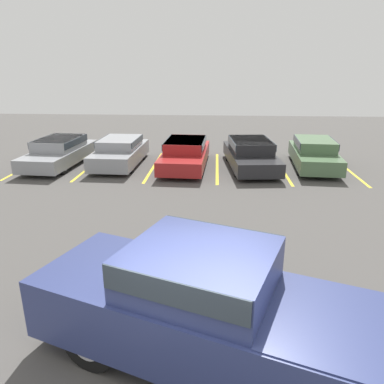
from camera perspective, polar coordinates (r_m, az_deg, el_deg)
The scene contains 13 objects.
ground_plane at distance 6.02m, azimuth -0.43°, elevation -27.16°, with size 60.00×60.00×0.00m, color #4C4947.
stall_stripe_a at distance 18.71m, azimuth -23.32°, elevation 3.90°, with size 0.12×5.19×0.01m, color yellow.
stall_stripe_b at distance 17.61m, azimuth -15.02°, elevation 3.96°, with size 0.12×5.19×0.01m, color yellow.
stall_stripe_c at distance 16.93m, azimuth -5.83°, elevation 3.92°, with size 0.12×5.19×0.01m, color yellow.
stall_stripe_d at distance 16.70m, azimuth 3.85°, elevation 3.77°, with size 0.12×5.19×0.01m, color yellow.
stall_stripe_e at distance 16.96m, azimuth 13.51°, elevation 3.52°, with size 0.12×5.19×0.01m, color yellow.
stall_stripe_f at distance 17.67m, azimuth 22.63°, elevation 3.19°, with size 0.12×5.19×0.01m, color yellow.
pickup_truck at distance 5.70m, azimuth 4.12°, elevation -17.70°, with size 5.98×3.81×1.89m.
parked_sedan_a at distance 17.94m, azimuth -19.50°, elevation 5.94°, with size 2.09×4.77×1.23m.
parked_sedan_b at distance 17.25m, azimuth -10.90°, elevation 6.16°, with size 1.89×4.30×1.22m.
parked_sedan_c at distance 16.61m, azimuth -1.02°, elevation 6.05°, with size 2.03×4.83×1.22m.
parked_sedan_d at distance 16.67m, azimuth 8.90°, elevation 5.90°, with size 2.29×4.88×1.24m.
parked_sedan_e at distance 17.36m, azimuth 18.11°, elevation 5.73°, with size 2.03×4.49×1.26m.
Camera 1 is at (0.30, -4.17, 4.33)m, focal length 35.00 mm.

